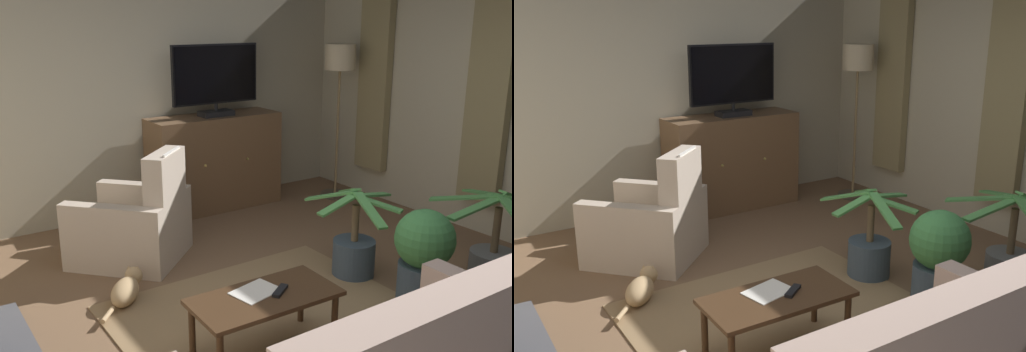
% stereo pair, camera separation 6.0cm
% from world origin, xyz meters
% --- Properties ---
extents(ground_plane, '(5.79, 6.40, 0.04)m').
position_xyz_m(ground_plane, '(0.00, 0.00, -0.02)').
color(ground_plane, brown).
extents(wall_back, '(5.79, 0.10, 2.76)m').
position_xyz_m(wall_back, '(0.00, 2.95, 1.38)').
color(wall_back, '#B2A88E').
rests_on(wall_back, ground_plane).
extents(curtain_panel_near, '(0.10, 0.44, 2.32)m').
position_xyz_m(curtain_panel_near, '(2.53, 0.40, 1.52)').
color(curtain_panel_near, '#8E7F56').
extents(curtain_panel_far, '(0.10, 0.44, 2.32)m').
position_xyz_m(curtain_panel_far, '(2.53, 1.90, 1.52)').
color(curtain_panel_far, '#8E7F56').
extents(rug_central, '(2.12, 2.04, 0.01)m').
position_xyz_m(rug_central, '(-0.18, 0.05, 0.01)').
color(rug_central, '#8E704C').
rests_on(rug_central, ground_plane).
extents(tv_cabinet, '(1.50, 0.54, 1.07)m').
position_xyz_m(tv_cabinet, '(0.76, 2.60, 0.51)').
color(tv_cabinet, '#4A3523').
rests_on(tv_cabinet, ground_plane).
extents(television, '(1.03, 0.20, 0.78)m').
position_xyz_m(television, '(0.76, 2.54, 1.48)').
color(television, black).
rests_on(television, tv_cabinet).
extents(coffee_table, '(0.98, 0.50, 0.42)m').
position_xyz_m(coffee_table, '(-0.46, -0.16, 0.36)').
color(coffee_table, '#422B19').
rests_on(coffee_table, ground_plane).
extents(tv_remote, '(0.17, 0.14, 0.02)m').
position_xyz_m(tv_remote, '(-0.36, -0.18, 0.43)').
color(tv_remote, black).
rests_on(tv_remote, coffee_table).
extents(folded_newspaper, '(0.34, 0.28, 0.01)m').
position_xyz_m(folded_newspaper, '(-0.48, -0.09, 0.42)').
color(folded_newspaper, silver).
rests_on(folded_newspaper, coffee_table).
extents(armchair_beside_cabinet, '(1.21, 1.22, 1.03)m').
position_xyz_m(armchair_beside_cabinet, '(-0.57, 1.73, 0.32)').
color(armchair_beside_cabinet, '#C6B29E').
rests_on(armchair_beside_cabinet, ground_plane).
extents(potted_plant_tall_palm_by_window, '(0.83, 0.95, 0.77)m').
position_xyz_m(potted_plant_tall_palm_by_window, '(0.83, 0.38, 0.21)').
color(potted_plant_tall_palm_by_window, '#3D4C5B').
rests_on(potted_plant_tall_palm_by_window, ground_plane).
extents(potted_plant_leafy_by_curtain, '(1.02, 0.88, 0.80)m').
position_xyz_m(potted_plant_leafy_by_curtain, '(1.66, -0.38, 0.21)').
color(potted_plant_leafy_by_curtain, slate).
rests_on(potted_plant_leafy_by_curtain, ground_plane).
extents(potted_plant_small_fern_corner, '(0.46, 0.46, 0.75)m').
position_xyz_m(potted_plant_small_fern_corner, '(0.94, -0.26, 0.41)').
color(potted_plant_small_fern_corner, '#3D4C5B').
rests_on(potted_plant_small_fern_corner, ground_plane).
extents(cat, '(0.51, 0.54, 0.21)m').
position_xyz_m(cat, '(-0.95, 1.01, 0.10)').
color(cat, tan).
rests_on(cat, ground_plane).
extents(floor_lamp, '(0.35, 0.35, 1.82)m').
position_xyz_m(floor_lamp, '(2.18, 2.12, 1.45)').
color(floor_lamp, '#4C4233').
rests_on(floor_lamp, ground_plane).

